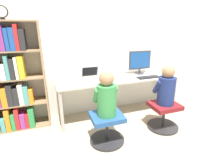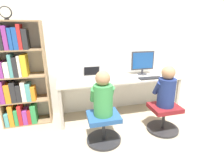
# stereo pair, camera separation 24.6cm
# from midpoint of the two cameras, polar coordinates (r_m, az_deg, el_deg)

# --- Properties ---
(ground_plane) EXTENTS (14.00, 14.00, 0.00)m
(ground_plane) POSITION_cam_midpoint_polar(r_m,az_deg,el_deg) (3.30, 6.27, -12.15)
(ground_plane) COLOR tan
(wall_back) EXTENTS (10.00, 0.05, 2.60)m
(wall_back) POSITION_cam_midpoint_polar(r_m,az_deg,el_deg) (3.48, 3.10, 12.24)
(wall_back) COLOR silver
(wall_back) RESTS_ON ground_plane
(desk) EXTENTS (2.27, 0.59, 0.75)m
(desk) POSITION_cam_midpoint_polar(r_m,az_deg,el_deg) (3.28, 4.84, 0.64)
(desk) COLOR beige
(desk) RESTS_ON ground_plane
(desktop_monitor) EXTENTS (0.47, 0.20, 0.46)m
(desktop_monitor) POSITION_cam_midpoint_polar(r_m,az_deg,el_deg) (3.53, 11.99, 6.85)
(desktop_monitor) COLOR #333338
(desktop_monitor) RESTS_ON desk
(laptop) EXTENTS (0.32, 0.31, 0.23)m
(laptop) POSITION_cam_midpoint_polar(r_m,az_deg,el_deg) (3.22, -4.18, 2.55)
(laptop) COLOR #B7B7BC
(laptop) RESTS_ON desk
(keyboard) EXTENTS (0.43, 0.15, 0.03)m
(keyboard) POSITION_cam_midpoint_polar(r_m,az_deg,el_deg) (3.32, 14.49, 1.87)
(keyboard) COLOR #232326
(keyboard) RESTS_ON desk
(computer_mouse_by_keyboard) EXTENTS (0.07, 0.11, 0.03)m
(computer_mouse_by_keyboard) POSITION_cam_midpoint_polar(r_m,az_deg,el_deg) (3.19, 9.82, 1.58)
(computer_mouse_by_keyboard) COLOR silver
(computer_mouse_by_keyboard) RESTS_ON desk
(office_chair_left) EXTENTS (0.53, 0.53, 0.45)m
(office_chair_left) POSITION_cam_midpoint_polar(r_m,az_deg,el_deg) (3.10, 18.76, -10.18)
(office_chair_left) COLOR #262628
(office_chair_left) RESTS_ON ground_plane
(office_chair_right) EXTENTS (0.53, 0.53, 0.45)m
(office_chair_right) POSITION_cam_midpoint_polar(r_m,az_deg,el_deg) (2.68, -0.05, -13.81)
(office_chair_right) COLOR #262628
(office_chair_right) RESTS_ON ground_plane
(person_at_monitor) EXTENTS (0.34, 0.30, 0.66)m
(person_at_monitor) POSITION_cam_midpoint_polar(r_m,az_deg,el_deg) (2.90, 19.73, -1.40)
(person_at_monitor) COLOR navy
(person_at_monitor) RESTS_ON office_chair_left
(person_at_laptop) EXTENTS (0.34, 0.30, 0.66)m
(person_at_laptop) POSITION_cam_midpoint_polar(r_m,az_deg,el_deg) (2.46, -0.08, -3.85)
(person_at_laptop) COLOR #388C47
(person_at_laptop) RESTS_ON office_chair_right
(bookshelf) EXTENTS (0.79, 0.33, 1.76)m
(bookshelf) POSITION_cam_midpoint_polar(r_m,az_deg,el_deg) (3.24, -26.61, 2.02)
(bookshelf) COLOR #997A56
(bookshelf) RESTS_ON ground_plane
(desk_clock) EXTENTS (0.17, 0.03, 0.19)m
(desk_clock) POSITION_cam_midpoint_polar(r_m,az_deg,el_deg) (3.06, -29.37, 19.67)
(desk_clock) COLOR black
(desk_clock) RESTS_ON bookshelf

